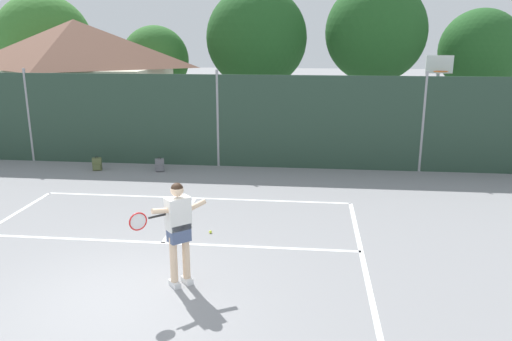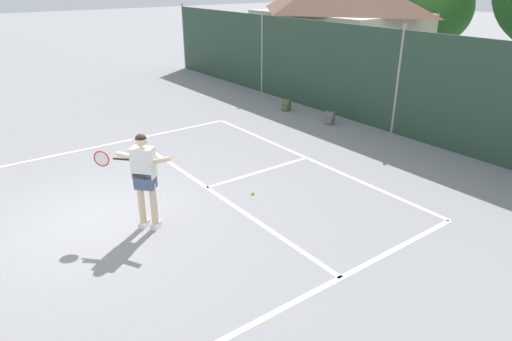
{
  "view_description": "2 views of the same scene",
  "coord_description": "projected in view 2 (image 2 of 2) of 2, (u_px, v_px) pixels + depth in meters",
  "views": [
    {
      "loc": [
        3.02,
        -7.11,
        4.23
      ],
      "look_at": [
        1.79,
        4.06,
        1.2
      ],
      "focal_mm": 35.54,
      "sensor_mm": 36.0,
      "label": 1
    },
    {
      "loc": [
        7.98,
        -2.08,
        4.37
      ],
      "look_at": [
        1.56,
        2.7,
        0.9
      ],
      "focal_mm": 31.6,
      "sensor_mm": 36.0,
      "label": 2
    }
  ],
  "objects": [
    {
      "name": "ground_plane",
      "position": [
        97.0,
        220.0,
        8.75
      ],
      "size": [
        120.0,
        120.0,
        0.0
      ],
      "primitive_type": "plane",
      "color": "gray"
    },
    {
      "name": "court_markings",
      "position": [
        129.0,
        211.0,
        9.11
      ],
      "size": [
        8.3,
        11.1,
        0.01
      ],
      "color": "white",
      "rests_on": "ground"
    },
    {
      "name": "tennis_ball",
      "position": [
        253.0,
        193.0,
        9.79
      ],
      "size": [
        0.07,
        0.07,
        0.07
      ],
      "primitive_type": "sphere",
      "color": "#CCE033",
      "rests_on": "ground"
    },
    {
      "name": "clubhouse_building",
      "position": [
        338.0,
        22.0,
        20.03
      ],
      "size": [
        7.38,
        5.27,
        4.83
      ],
      "color": "beige",
      "rests_on": "ground"
    },
    {
      "name": "backpack_grey",
      "position": [
        330.0,
        118.0,
        14.4
      ],
      "size": [
        0.32,
        0.31,
        0.46
      ],
      "color": "slate",
      "rests_on": "ground"
    },
    {
      "name": "chainlink_fence",
      "position": [
        398.0,
        83.0,
        13.09
      ],
      "size": [
        26.09,
        0.09,
        3.15
      ],
      "color": "#284233",
      "rests_on": "ground"
    },
    {
      "name": "backpack_olive",
      "position": [
        286.0,
        105.0,
        15.85
      ],
      "size": [
        0.32,
        0.3,
        0.46
      ],
      "color": "#566038",
      "rests_on": "ground"
    },
    {
      "name": "tennis_player",
      "position": [
        144.0,
        173.0,
        8.09
      ],
      "size": [
        1.04,
        1.07,
        1.85
      ],
      "color": "silver",
      "rests_on": "ground"
    }
  ]
}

